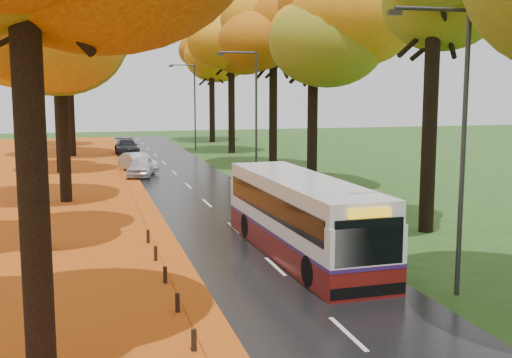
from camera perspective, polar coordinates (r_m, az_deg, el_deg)
name	(u,v)px	position (r m, az deg, el deg)	size (l,w,h in m)	color
road	(203,200)	(33.57, -4.69, -1.89)	(6.50, 90.00, 0.04)	black
centre_line	(203,200)	(33.57, -4.69, -1.85)	(0.12, 90.00, 0.01)	silver
leaf_verge	(21,209)	(33.19, -20.17, -2.50)	(12.00, 90.00, 0.02)	#95360D
leaf_drift	(144,202)	(33.17, -9.89, -2.07)	(0.90, 90.00, 0.01)	orange
trees_left	(53,14)	(34.81, -17.59, 13.85)	(9.20, 74.00, 13.88)	black
trees_right	(322,18)	(37.05, 5.91, 14.05)	(9.30, 74.20, 13.96)	black
streetlamp_near	(456,129)	(18.42, 17.35, 4.23)	(2.45, 0.18, 8.00)	#333538
streetlamp_mid	(252,106)	(38.81, -0.34, 6.46)	(2.45, 0.18, 8.00)	#333538
streetlamp_far	(192,100)	(60.35, -5.70, 7.03)	(2.45, 0.18, 8.00)	#333538
bus	(301,215)	(22.37, 4.06, -3.21)	(2.74, 10.37, 2.71)	#5A110E
car_white	(141,166)	(42.91, -10.19, 1.11)	(1.55, 3.84, 1.31)	silver
car_silver	(138,162)	(45.30, -10.45, 1.47)	(1.38, 3.95, 1.30)	#A7A9AF
car_dark	(127,147)	(56.84, -11.42, 2.80)	(1.89, 4.65, 1.35)	black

